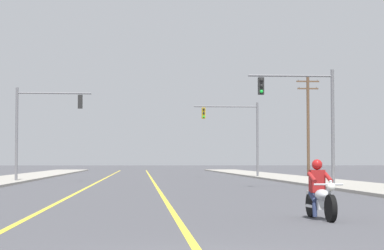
{
  "coord_description": "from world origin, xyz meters",
  "views": [
    {
      "loc": [
        -0.99,
        -9.55,
        1.43
      ],
      "look_at": [
        1.35,
        23.13,
        3.03
      ],
      "focal_mm": 68.09,
      "sensor_mm": 36.0,
      "label": 1
    }
  ],
  "objects_px": {
    "utility_pole_right_far": "(308,123)",
    "motorcycle_with_rider": "(320,195)",
    "traffic_signal_near_right": "(309,110)",
    "traffic_signal_near_left": "(39,120)",
    "traffic_signal_mid_right": "(239,128)"
  },
  "relations": [
    {
      "from": "utility_pole_right_far",
      "to": "motorcycle_with_rider",
      "type": "bearing_deg",
      "value": -102.88
    },
    {
      "from": "motorcycle_with_rider",
      "to": "utility_pole_right_far",
      "type": "xyz_separation_m",
      "value": [
        10.68,
        46.69,
        4.22
      ]
    },
    {
      "from": "motorcycle_with_rider",
      "to": "utility_pole_right_far",
      "type": "bearing_deg",
      "value": 77.12
    },
    {
      "from": "traffic_signal_near_right",
      "to": "traffic_signal_near_left",
      "type": "bearing_deg",
      "value": 145.01
    },
    {
      "from": "traffic_signal_near_right",
      "to": "utility_pole_right_far",
      "type": "height_order",
      "value": "utility_pole_right_far"
    },
    {
      "from": "traffic_signal_near_left",
      "to": "utility_pole_right_far",
      "type": "xyz_separation_m",
      "value": [
        21.68,
        16.01,
        0.71
      ]
    },
    {
      "from": "traffic_signal_near_right",
      "to": "traffic_signal_mid_right",
      "type": "distance_m",
      "value": 21.81
    },
    {
      "from": "motorcycle_with_rider",
      "to": "traffic_signal_near_left",
      "type": "bearing_deg",
      "value": 109.73
    },
    {
      "from": "motorcycle_with_rider",
      "to": "utility_pole_right_far",
      "type": "distance_m",
      "value": 48.08
    },
    {
      "from": "traffic_signal_near_right",
      "to": "utility_pole_right_far",
      "type": "relative_size",
      "value": 0.69
    },
    {
      "from": "motorcycle_with_rider",
      "to": "traffic_signal_near_left",
      "type": "relative_size",
      "value": 0.35
    },
    {
      "from": "traffic_signal_near_right",
      "to": "traffic_signal_near_left",
      "type": "height_order",
      "value": "same"
    },
    {
      "from": "traffic_signal_near_left",
      "to": "traffic_signal_mid_right",
      "type": "relative_size",
      "value": 1.0
    },
    {
      "from": "motorcycle_with_rider",
      "to": "traffic_signal_near_right",
      "type": "distance_m",
      "value": 20.67
    },
    {
      "from": "traffic_signal_near_right",
      "to": "traffic_signal_mid_right",
      "type": "relative_size",
      "value": 1.0
    }
  ]
}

